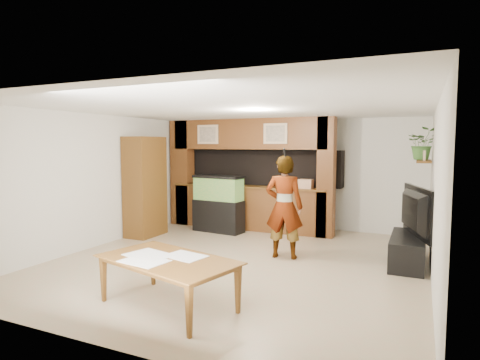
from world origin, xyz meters
The scene contains 22 objects.
floor centered at (0.00, 0.00, 0.00)m, with size 6.50×6.50×0.00m, color tan.
ceiling centered at (0.00, 0.00, 2.60)m, with size 6.50×6.50×0.00m, color white.
wall_back centered at (0.00, 3.25, 1.30)m, with size 6.00×6.00×0.00m, color beige.
wall_left centered at (-3.00, 0.00, 1.30)m, with size 6.50×6.50×0.00m, color beige.
wall_right centered at (3.00, 0.00, 1.30)m, with size 6.50×6.50×0.00m, color beige.
partition centered at (-0.95, 2.64, 1.31)m, with size 4.20×0.99×2.60m.
wall_clock centered at (-2.97, 1.00, 1.90)m, with size 0.05×0.25×0.25m.
wall_shelf centered at (2.85, 1.95, 1.70)m, with size 0.25×0.90×0.04m, color brown.
pantry_cabinet centered at (-2.70, 0.94, 1.09)m, with size 0.54×0.89×2.18m, color brown.
trash_can centered at (-2.68, 0.80, 0.28)m, with size 0.30×0.30×0.55m, color #B2B2B7.
aquarium centered at (-1.42, 1.95, 0.64)m, with size 1.18×0.44×1.30m.
tv_stand centered at (2.65, 1.00, 0.24)m, with size 0.53×1.44×0.48m, color black.
television centered at (2.65, 1.00, 0.90)m, with size 1.44×0.19×0.83m, color black.
photo_frame centered at (2.85, 1.67, 1.81)m, with size 0.03×0.14×0.18m, color tan.
potted_plant centered at (2.82, 2.21, 2.03)m, with size 0.55×0.48×0.61m, color #356227.
person centered at (0.63, 0.52, 0.91)m, with size 0.67×0.44×1.82m, color #8E6E4E.
microphone centered at (0.68, 0.36, 1.87)m, with size 0.04×0.04×0.16m, color black.
dining_table centered at (0.01, -2.19, 0.31)m, with size 1.74×0.97×0.61m, color brown.
newspaper_a centered at (-0.17, -2.37, 0.62)m, with size 0.54×0.39×0.01m, color silver.
newspaper_b centered at (-0.27, -2.14, 0.62)m, with size 0.58×0.42×0.01m, color silver.
newspaper_c centered at (0.16, -1.99, 0.62)m, with size 0.50×0.36×0.01m, color silver.
counter_box centered at (0.50, 2.45, 1.14)m, with size 0.31×0.20×0.20m, color tan.
Camera 1 is at (2.81, -6.16, 2.00)m, focal length 30.00 mm.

